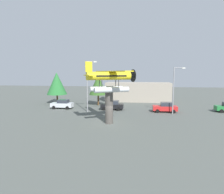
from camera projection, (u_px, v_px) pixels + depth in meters
The scene contains 11 objects.
ground_plane at pixel (109, 123), 27.45m from camera, with size 140.00×140.00×0.00m, color #515651.
display_pedestal at pixel (109, 108), 27.17m from camera, with size 1.10×1.10×4.41m, color #4C4742.
floatplane_monument at pixel (110, 79), 26.74m from camera, with size 7.05×9.55×4.00m.
car_near_silver at pixel (62, 104), 38.46m from camera, with size 4.20×2.02×1.76m.
car_mid_black at pixel (112, 105), 37.18m from camera, with size 4.20×2.02×1.76m.
car_far_red at pixel (165, 107), 34.97m from camera, with size 4.20×2.02×1.76m.
streetlight_primary at pixel (88, 83), 34.61m from camera, with size 1.84×0.28×8.97m.
streetlight_secondary at pixel (175, 87), 32.82m from camera, with size 1.84×0.28×7.87m.
storefront_building at pixel (138, 92), 48.28m from camera, with size 15.45×5.38×4.54m, color #9E9384.
tree_west at pixel (57, 83), 44.37m from camera, with size 4.46×4.46×7.01m.
tree_east at pixel (98, 85), 42.00m from camera, with size 3.83×3.83×6.55m.
Camera 1 is at (4.02, -26.47, 7.07)m, focal length 31.72 mm.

